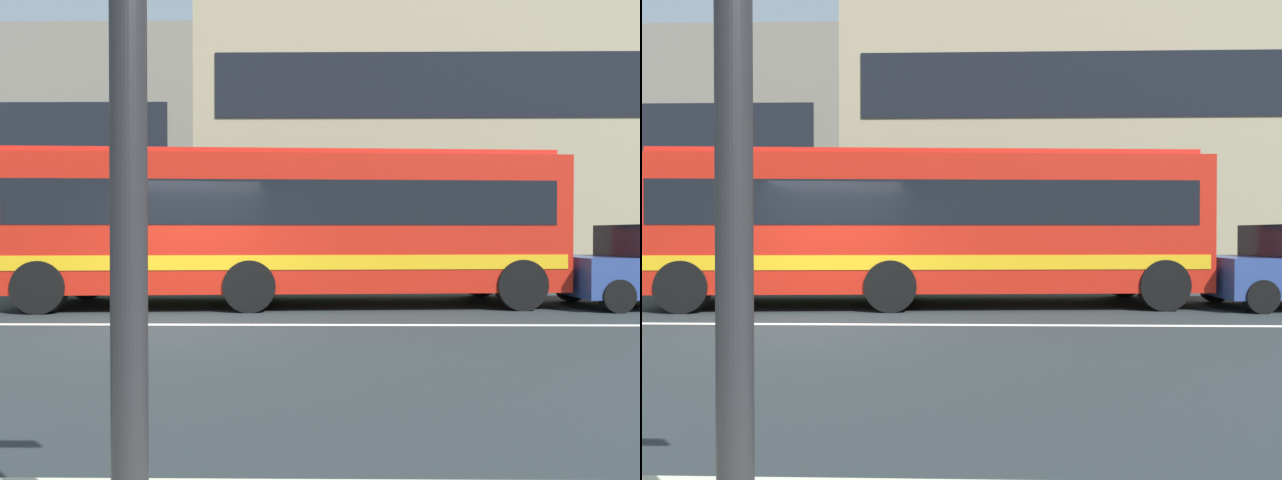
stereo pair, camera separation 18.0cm
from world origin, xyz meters
TOP-DOWN VIEW (x-y plane):
  - ground_plane at (0.00, 0.00)m, footprint 160.00×160.00m
  - lane_centre_line at (0.00, 0.00)m, footprint 60.00×0.16m
  - hedge_row_far at (-3.73, 6.70)m, footprint 14.12×1.10m
  - apartment_block_right at (7.98, 16.26)m, footprint 20.84×10.23m
  - transit_bus at (1.65, 2.66)m, footprint 11.36×3.28m

SIDE VIEW (x-z plane):
  - ground_plane at x=0.00m, z-range 0.00..0.00m
  - lane_centre_line at x=0.00m, z-range 0.00..0.01m
  - hedge_row_far at x=-3.73m, z-range 0.00..0.72m
  - transit_bus at x=1.65m, z-range 0.16..3.33m
  - apartment_block_right at x=7.98m, z-range 0.00..12.08m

